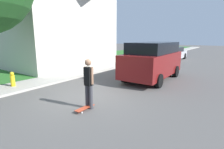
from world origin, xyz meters
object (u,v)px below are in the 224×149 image
Objects in this scene: car_down_street at (174,54)px; skateboard at (85,108)px; skateboarder at (89,82)px; suv_parked at (153,60)px; fire_hydrant at (13,79)px.

skateboard is (1.66, -16.10, -0.59)m from car_down_street.
car_down_street is at bearing 95.98° from skateboarder.
suv_parked is 5.37m from skateboarder.
suv_parked is at bearing 89.00° from skateboard.
skateboarder is at bearing 89.92° from skateboard.
car_down_street is at bearing 79.37° from fire_hydrant.
suv_parked is at bearing 88.96° from skateboarder.
suv_parked is 10.68m from car_down_street.
suv_parked is 7.42m from fire_hydrant.
skateboarder is at bearing -91.04° from suv_parked.
skateboarder is at bearing -84.02° from car_down_street.
fire_hydrant reaches higher than skateboard.
skateboarder is (-0.10, -5.36, -0.19)m from suv_parked.
suv_parked is at bearing -80.50° from car_down_street.
car_down_street reaches higher than skateboard.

